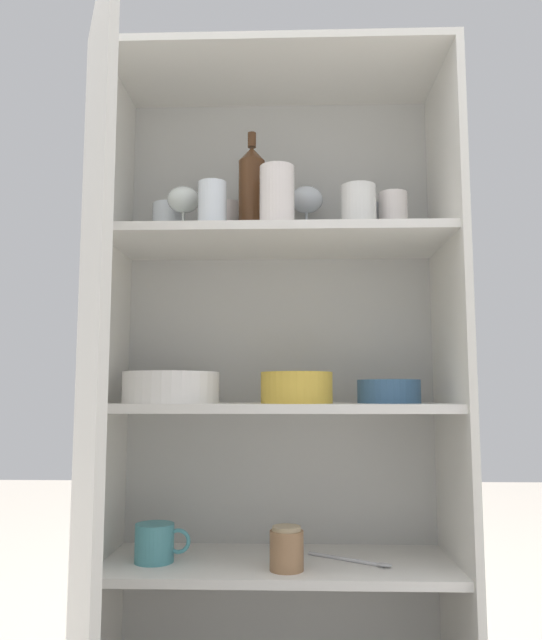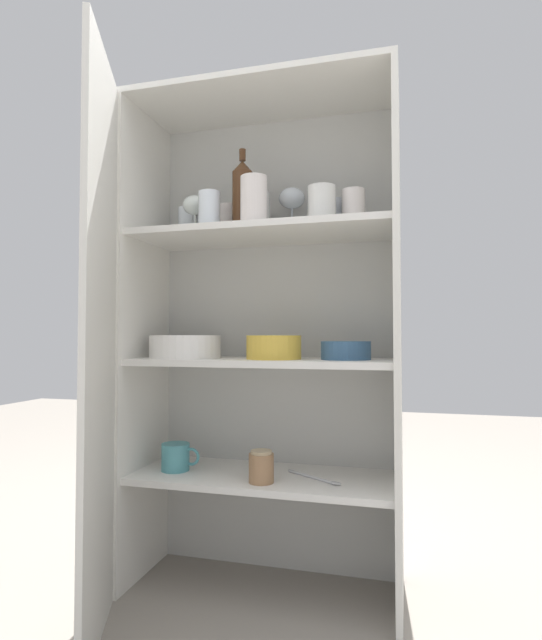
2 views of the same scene
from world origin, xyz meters
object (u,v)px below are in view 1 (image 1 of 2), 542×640
storage_jar (287,549)px  serving_bowl_small (389,390)px  coffee_mug_primary (155,543)px  mixing_bowl_large (297,386)px  wine_bottle (252,191)px  plate_stack_white (171,388)px

storage_jar → serving_bowl_small: bearing=17.0°
coffee_mug_primary → mixing_bowl_large: bearing=-0.6°
serving_bowl_small → wine_bottle: bearing=-179.6°
wine_bottle → plate_stack_white: wine_bottle is taller
wine_bottle → serving_bowl_small: wine_bottle is taller
wine_bottle → mixing_bowl_large: wine_bottle is taller
wine_bottle → serving_bowl_small: bearing=0.4°
coffee_mug_primary → storage_jar: 0.30m
wine_bottle → coffee_mug_primary: wine_bottle is taller
serving_bowl_small → storage_jar: bearing=-163.0°
mixing_bowl_large → storage_jar: bearing=-114.6°
wine_bottle → coffee_mug_primary: 0.85m
wine_bottle → storage_jar: bearing=-40.4°
mixing_bowl_large → storage_jar: 0.35m
wine_bottle → coffee_mug_primary: (-0.21, -0.02, -0.82)m
wine_bottle → serving_bowl_small: (0.32, 0.00, -0.48)m
plate_stack_white → mixing_bowl_large: 0.29m
mixing_bowl_large → serving_bowl_small: bearing=5.6°
mixing_bowl_large → storage_jar: (-0.02, -0.05, -0.35)m
plate_stack_white → mixing_bowl_large: bearing=-0.7°
plate_stack_white → serving_bowl_small: bearing=2.0°
wine_bottle → plate_stack_white: bearing=-175.4°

